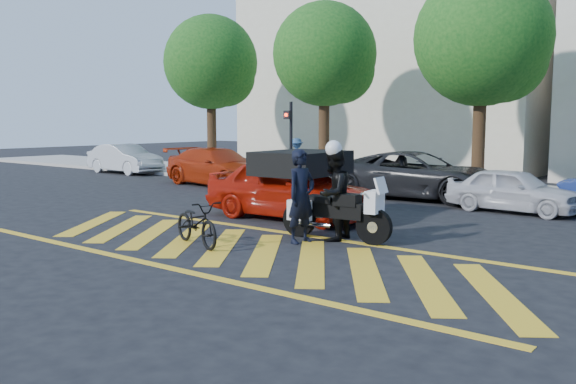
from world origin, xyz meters
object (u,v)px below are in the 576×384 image
Objects in this scene: police_motorcycle at (334,212)px; officer_moto at (333,195)px; parked_mid_right at (514,190)px; officer_bike at (301,196)px; red_convertible at (291,188)px; parked_left at (218,167)px; bicycle at (197,223)px; parked_mid_left at (417,175)px; parked_far_left at (125,159)px.

officer_moto is at bearing 159.71° from police_motorcycle.
officer_bike is at bearing 167.74° from parked_mid_right.
red_convertible is 1.28× the size of parked_mid_right.
parked_left is (-9.52, 6.22, -0.25)m from officer_moto.
parked_left reaches higher than parked_mid_right.
bicycle is at bearing -137.12° from police_motorcycle.
red_convertible reaches higher than bicycle.
red_convertible reaches higher than parked_mid_right.
police_motorcycle is 0.37m from officer_moto.
bicycle is 3.85m from red_convertible.
parked_mid_right reaches higher than police_motorcycle.
officer_moto is at bearing -127.18° from red_convertible.
parked_left is (-7.67, 8.37, 0.26)m from bicycle.
red_convertible is (-2.04, 2.27, -0.18)m from officer_bike.
red_convertible is (-2.41, 1.65, -0.18)m from officer_moto.
parked_mid_right is at bearing -112.28° from parked_mid_left.
police_motorcycle is (0.39, 0.61, -0.36)m from officer_bike.
officer_moto is 0.46× the size of parked_far_left.
red_convertible is at bearing 49.72° from officer_bike.
officer_bike is 2.18m from bicycle.
police_motorcycle is 11.39m from parked_left.
parked_far_left reaches higher than police_motorcycle.
police_motorcycle is 0.46× the size of parked_mid_left.
officer_moto reaches higher than officer_bike.
police_motorcycle is 7.56m from parked_mid_left.
police_motorcycle is 0.60× the size of parked_far_left.
officer_bike is at bearing -114.19° from parked_far_left.
parked_left is 7.89m from parked_mid_left.
parked_mid_left reaches higher than parked_mid_right.
officer_moto is (1.85, 2.15, 0.50)m from bicycle.
bicycle is 0.42× the size of parked_far_left.
bicycle is at bearing -130.93° from parked_left.
bicycle is at bearing -174.31° from red_convertible.
red_convertible is 8.45m from parked_left.
officer_bike reaches higher than parked_mid_right.
parked_mid_left is at bearing 17.57° from bicycle.
police_motorcycle is (1.86, 2.14, 0.14)m from bicycle.
parked_left is at bearing 94.66° from parked_mid_right.
parked_mid_right is (2.06, 6.90, -0.35)m from officer_bike.
parked_mid_left reaches higher than parked_far_left.
parked_far_left is at bearing 85.14° from parked_mid_left.
parked_left reaches higher than parked_far_left.
officer_bike reaches higher than parked_mid_left.
officer_moto is 0.36× the size of parked_mid_left.
parked_mid_right is at bearing 158.83° from officer_moto.
bicycle is at bearing 143.76° from officer_bike.
officer_moto is 6.52m from parked_mid_right.
officer_moto is 18.35m from parked_far_left.
parked_mid_right is at bearing -8.85° from officer_bike.
officer_bike is at bearing -140.81° from red_convertible.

